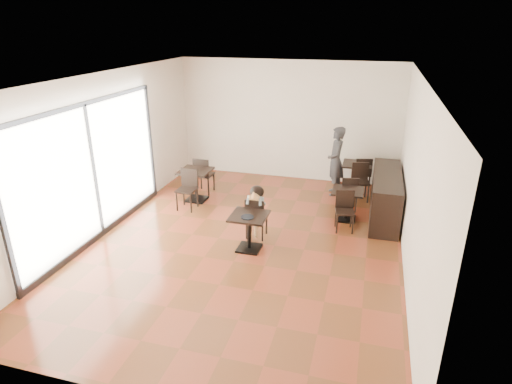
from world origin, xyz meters
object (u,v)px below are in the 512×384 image
(child_chair, at_px, (257,217))
(cafe_table_mid, at_px, (347,205))
(chair_mid_a, at_px, (349,193))
(chair_left_b, at_px, (187,190))
(cafe_table_back, at_px, (356,178))
(child_table, at_px, (249,232))
(cafe_table_left, at_px, (196,185))
(child, at_px, (257,212))
(chair_back_b, at_px, (360,183))
(chair_back_a, at_px, (362,174))
(chair_left_a, at_px, (204,175))
(adult_patron, at_px, (336,161))
(chair_mid_b, at_px, (345,212))

(child_chair, xyz_separation_m, cafe_table_mid, (1.70, 1.31, -0.08))
(cafe_table_mid, height_order, chair_mid_a, chair_mid_a)
(chair_left_b, bearing_deg, cafe_table_back, 32.19)
(cafe_table_back, bearing_deg, cafe_table_mid, -93.32)
(child_table, distance_m, cafe_table_left, 2.79)
(chair_mid_a, bearing_deg, child, 37.23)
(chair_back_b, bearing_deg, cafe_table_mid, -113.12)
(cafe_table_back, bearing_deg, chair_back_a, 44.63)
(child_chair, xyz_separation_m, chair_left_b, (-1.94, 0.91, 0.03))
(child_chair, bearing_deg, cafe_table_mid, -142.37)
(chair_back_a, bearing_deg, chair_left_b, 18.39)
(child, distance_m, chair_left_a, 2.79)
(child_table, distance_m, chair_left_b, 2.43)
(adult_patron, bearing_deg, chair_left_a, -88.80)
(adult_patron, height_order, chair_back_a, adult_patron)
(chair_back_a, xyz_separation_m, chair_back_b, (0.00, -0.68, 0.00))
(chair_back_a, bearing_deg, chair_mid_b, 72.18)
(child, relative_size, chair_mid_b, 1.30)
(cafe_table_left, bearing_deg, chair_left_a, 90.00)
(chair_back_b, bearing_deg, child_table, -134.44)
(cafe_table_mid, bearing_deg, chair_left_a, 169.14)
(adult_patron, xyz_separation_m, chair_back_b, (0.65, -0.25, -0.41))
(child, xyz_separation_m, cafe_table_back, (1.80, 3.08, -0.17))
(child_chair, height_order, chair_back_b, chair_back_b)
(chair_back_a, bearing_deg, chair_back_b, 77.58)
(child_chair, bearing_deg, child_table, 90.00)
(child_chair, height_order, cafe_table_back, child_chair)
(chair_back_b, bearing_deg, adult_patron, 146.54)
(chair_back_b, bearing_deg, child, -139.69)
(adult_patron, distance_m, chair_back_a, 0.88)
(cafe_table_mid, bearing_deg, chair_mid_b, -90.00)
(cafe_table_mid, distance_m, cafe_table_back, 1.78)
(adult_patron, height_order, chair_back_b, adult_patron)
(child_chair, distance_m, chair_back_b, 3.19)
(chair_mid_a, bearing_deg, chair_left_b, 4.32)
(child_chair, distance_m, cafe_table_mid, 2.14)
(chair_mid_a, xyz_separation_m, chair_left_b, (-3.63, -0.95, 0.05))
(chair_left_a, xyz_separation_m, chair_back_a, (3.87, 1.21, -0.01))
(child, relative_size, chair_mid_a, 1.30)
(chair_mid_b, distance_m, chair_back_a, 2.46)
(adult_patron, distance_m, chair_back_b, 0.81)
(child, distance_m, chair_back_b, 3.19)
(child_table, xyz_separation_m, chair_mid_b, (1.70, 1.31, 0.06))
(cafe_table_mid, height_order, chair_left_b, chair_left_b)
(cafe_table_left, bearing_deg, cafe_table_mid, -2.32)
(child_table, xyz_separation_m, cafe_table_left, (-1.94, 2.01, 0.03))
(cafe_table_mid, relative_size, chair_left_a, 0.75)
(child, height_order, chair_back_a, child)
(child_table, height_order, chair_left_a, chair_left_a)
(child_chair, distance_m, chair_left_a, 2.79)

